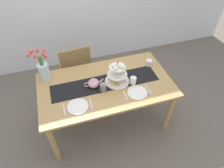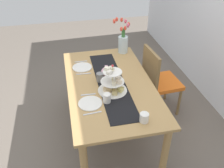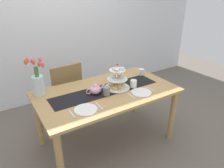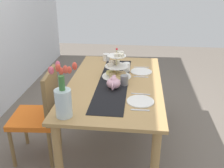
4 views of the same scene
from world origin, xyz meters
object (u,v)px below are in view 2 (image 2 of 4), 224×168
at_px(tulip_vase, 123,41).
at_px(dinner_plate_right, 90,103).
at_px(knife_right, 92,113).
at_px(mug_grey, 100,77).
at_px(fork_right, 88,95).
at_px(mug_white_text, 107,98).
at_px(teapot, 107,71).
at_px(tiered_cake_stand, 113,84).
at_px(fork_left, 81,62).
at_px(cream_jug, 144,118).
at_px(dinner_plate_left, 82,67).
at_px(dining_table, 110,91).
at_px(knife_left, 84,74).
at_px(chair_left, 158,79).

relative_size(tulip_vase, dinner_plate_right, 1.94).
bearing_deg(knife_right, tulip_vase, 153.29).
bearing_deg(tulip_vase, mug_grey, -33.43).
bearing_deg(mug_grey, fork_right, -35.88).
bearing_deg(fork_right, knife_right, 0.00).
xyz_separation_m(tulip_vase, mug_white_text, (1.00, -0.41, -0.11)).
distance_m(teapot, tulip_vase, 0.63).
bearing_deg(dinner_plate_right, tiered_cake_stand, 122.41).
bearing_deg(dinner_plate_right, fork_left, 180.00).
bearing_deg(tiered_cake_stand, teapot, -179.81).
relative_size(teapot, cream_jug, 2.80).
relative_size(tiered_cake_stand, dinner_plate_left, 1.32).
bearing_deg(knife_right, dining_table, 150.81).
bearing_deg(cream_jug, fork_left, -160.18).
height_order(dinner_plate_right, mug_white_text, mug_white_text).
distance_m(cream_jug, mug_grey, 0.75).
distance_m(dinner_plate_left, knife_left, 0.15).
xyz_separation_m(fork_left, knife_right, (0.98, 0.00, 0.00)).
bearing_deg(dinner_plate_left, cream_jug, 22.34).
xyz_separation_m(cream_jug, fork_right, (-0.48, -0.42, -0.04)).
xyz_separation_m(teapot, fork_right, (0.31, -0.25, -0.06)).
xyz_separation_m(chair_left, tulip_vase, (-0.40, -0.36, 0.37)).
bearing_deg(teapot, knife_left, -110.25).
relative_size(tulip_vase, mug_white_text, 4.69).
distance_m(tiered_cake_stand, dinner_plate_left, 0.60).
bearing_deg(dinner_plate_right, dining_table, 140.55).
relative_size(teapot, knife_left, 1.40).
distance_m(fork_left, dinner_plate_right, 0.84).
xyz_separation_m(knife_left, dinner_plate_right, (0.55, 0.00, 0.00)).
distance_m(dinner_plate_left, mug_grey, 0.37).
bearing_deg(tiered_cake_stand, knife_left, -146.78).
xyz_separation_m(cream_jug, dinner_plate_left, (-1.03, -0.42, -0.04)).
bearing_deg(fork_left, teapot, 33.37).
bearing_deg(fork_left, mug_white_text, 10.70).
height_order(tiered_cake_stand, mug_white_text, tiered_cake_stand).
distance_m(dining_table, fork_right, 0.32).
relative_size(tulip_vase, fork_left, 2.97).
bearing_deg(knife_left, tulip_vase, 127.65).
xyz_separation_m(cream_jug, fork_left, (-1.18, -0.42, -0.04)).
distance_m(tulip_vase, fork_left, 0.61).
height_order(dinner_plate_left, knife_left, dinner_plate_left).
relative_size(dinner_plate_left, dinner_plate_right, 1.00).
bearing_deg(chair_left, dining_table, -67.88).
xyz_separation_m(knife_left, knife_right, (0.69, 0.00, 0.00)).
relative_size(chair_left, dinner_plate_right, 3.96).
bearing_deg(mug_grey, cream_jug, 20.76).
xyz_separation_m(dinner_plate_right, mug_grey, (-0.36, 0.16, 0.05)).
xyz_separation_m(dinner_plate_right, knife_right, (0.14, 0.00, -0.00)).
relative_size(dinner_plate_left, fork_right, 1.53).
height_order(fork_left, dinner_plate_right, dinner_plate_right).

